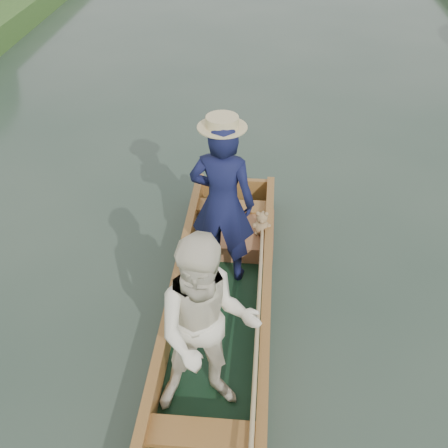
{
  "coord_description": "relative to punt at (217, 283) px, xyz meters",
  "views": [
    {
      "loc": [
        0.44,
        -4.42,
        4.61
      ],
      "look_at": [
        0.0,
        0.6,
        0.95
      ],
      "focal_mm": 45.0,
      "sensor_mm": 36.0,
      "label": 1
    }
  ],
  "objects": [
    {
      "name": "punt",
      "position": [
        0.0,
        0.0,
        0.0
      ],
      "size": [
        1.13,
        5.01,
        2.14
      ],
      "color": "black",
      "rests_on": "ground"
    },
    {
      "name": "ground",
      "position": [
        -0.0,
        0.19,
        -0.78
      ],
      "size": [
        120.0,
        120.0,
        0.0
      ],
      "primitive_type": "plane",
      "color": "#283D30",
      "rests_on": "ground"
    }
  ]
}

